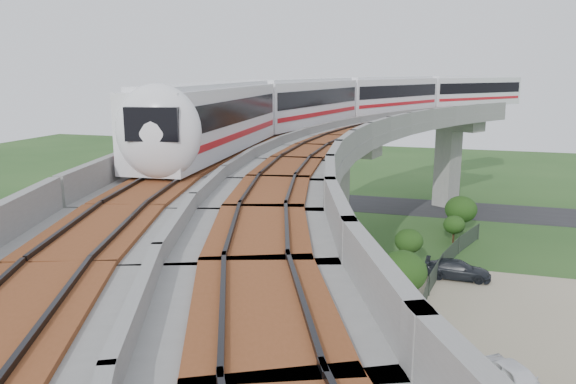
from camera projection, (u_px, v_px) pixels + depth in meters
The scene contains 13 objects.
ground at pixel (281, 310), 35.02m from camera, with size 160.00×160.00×0.00m, color #24471C.
dirt_lot at pixel (526, 358), 29.21m from camera, with size 18.00×26.00×0.04m, color gray.
asphalt_road at pixel (361, 203), 63.09m from camera, with size 60.00×8.00×0.03m, color #232326.
viaduct at pixel (345, 171), 32.02m from camera, with size 19.58×73.98×11.40m.
metro_train at pixel (370, 99), 47.15m from camera, with size 20.95×58.85×3.64m.
fence at pixel (443, 319), 32.12m from camera, with size 3.87×38.73×1.50m.
tree_0 at pixel (461, 209), 51.67m from camera, with size 2.90×2.90×3.37m.
tree_1 at pixel (454, 225), 48.38m from camera, with size 1.85×1.85×2.42m.
tree_2 at pixel (409, 241), 41.40m from camera, with size 2.10×2.10×3.24m.
tree_3 at pixel (402, 272), 34.30m from camera, with size 3.03×3.03×3.91m.
tree_4 at pixel (393, 313), 29.56m from camera, with size 2.23×2.23×3.08m.
car_white at pixel (517, 379), 25.92m from camera, with size 1.55×3.86×1.31m, color white.
car_dark at pixel (458, 270), 40.15m from camera, with size 1.85×4.56×1.32m, color black.
Camera 1 is at (9.80, -31.15, 14.66)m, focal length 35.00 mm.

